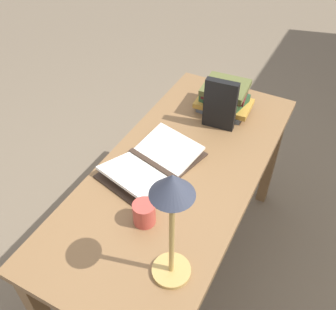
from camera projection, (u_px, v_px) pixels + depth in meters
ground_plane at (177, 262)px, 2.20m from camera, size 12.00×12.00×0.00m
reading_desk at (180, 184)px, 1.74m from camera, size 1.52×0.67×0.78m
open_book at (152, 163)px, 1.67m from camera, size 0.50×0.39×0.06m
book_stack_tall at (224, 98)px, 1.94m from camera, size 0.23×0.29×0.15m
book_standing_upright at (220, 105)px, 1.80m from camera, size 0.05×0.16×0.26m
reading_lamp at (172, 207)px, 1.06m from camera, size 0.14×0.14×0.48m
coffee_mug at (144, 213)px, 1.42m from camera, size 0.12×0.09×0.10m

